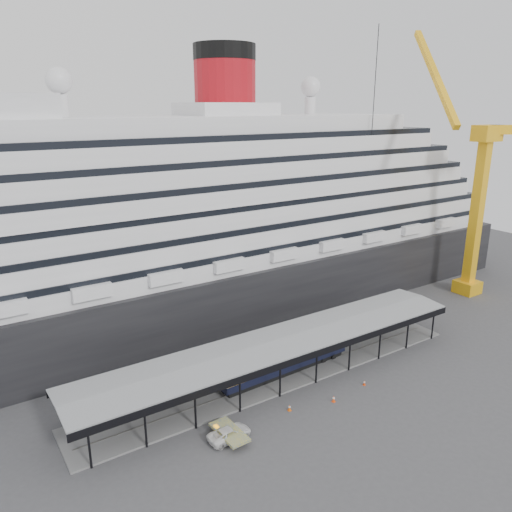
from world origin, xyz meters
name	(u,v)px	position (x,y,z in m)	size (l,w,h in m)	color
ground	(303,392)	(0.00, 0.00, 0.00)	(200.00, 200.00, 0.00)	#3E3E41
cruise_ship	(186,207)	(0.05, 32.00, 18.35)	(130.00, 30.00, 43.90)	black
platform_canopy	(280,359)	(0.00, 5.00, 2.36)	(56.00, 9.18, 5.30)	slate
crane_yellow	(474,189)	(47.06, 10.54, 19.96)	(23.83, 18.78, 47.60)	#F3AE16
port_truck	(229,433)	(-12.28, -2.76, 0.67)	(2.24, 4.85, 1.35)	silver
pullman_carriage	(285,357)	(0.89, 5.00, 2.40)	(19.98, 3.27, 19.54)	black
traffic_cone_left	(289,407)	(-3.72, -2.16, 0.41)	(0.43, 0.43, 0.82)	#DE580C
traffic_cone_mid	(334,399)	(1.85, -3.65, 0.41)	(0.51, 0.51, 0.83)	#E6430C
traffic_cone_right	(364,383)	(7.70, -2.99, 0.34)	(0.46, 0.46, 0.68)	#DB3E0C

